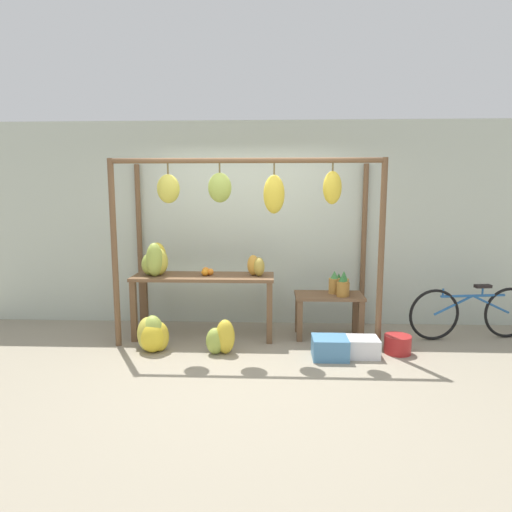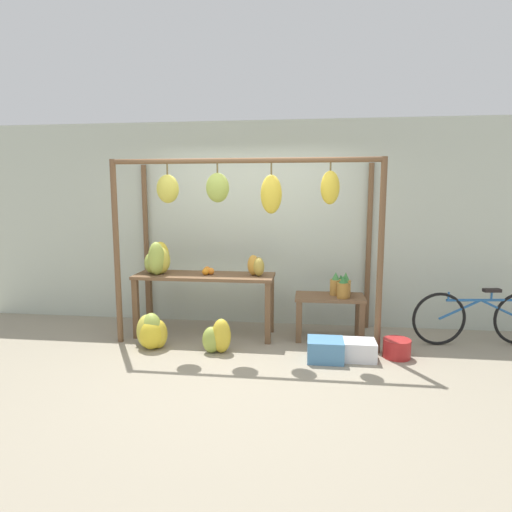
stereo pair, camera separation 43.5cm
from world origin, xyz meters
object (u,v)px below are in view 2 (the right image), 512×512
blue_bucket (397,348)px  fruit_crate_purple (359,350)px  orange_pile (208,271)px  banana_pile_ground_left (151,332)px  parked_bicycle (480,317)px  banana_pile_on_table (158,259)px  papaya_pile (256,266)px  fruit_crate_white (325,350)px  pineapple_cluster (342,286)px  banana_pile_ground_right (217,337)px

blue_bucket → fruit_crate_purple: bearing=-165.3°
orange_pile → banana_pile_ground_left: orange_pile is taller
parked_bicycle → fruit_crate_purple: size_ratio=4.62×
banana_pile_on_table → fruit_crate_purple: (2.50, -0.60, -0.88)m
orange_pile → fruit_crate_purple: orange_pile is taller
blue_bucket → fruit_crate_purple: (-0.42, -0.11, 0.00)m
orange_pile → papaya_pile: bearing=-2.3°
banana_pile_ground_left → parked_bicycle: size_ratio=0.27×
banana_pile_on_table → fruit_crate_white: banana_pile_on_table is taller
pineapple_cluster → parked_bicycle: 1.68m
orange_pile → banana_pile_ground_right: (0.25, -0.62, -0.66)m
orange_pile → banana_pile_ground_left: size_ratio=0.46×
fruit_crate_white → fruit_crate_purple: bearing=10.7°
fruit_crate_white → fruit_crate_purple: size_ratio=1.11×
fruit_crate_white → orange_pile: bearing=154.5°
pineapple_cluster → banana_pile_ground_left: pineapple_cluster is taller
orange_pile → parked_bicycle: 3.38m
pineapple_cluster → papaya_pile: bearing=-176.1°
pineapple_cluster → banana_pile_ground_left: 2.38m
banana_pile_ground_left → parked_bicycle: parked_bicycle is taller
banana_pile_on_table → pineapple_cluster: banana_pile_on_table is taller
banana_pile_ground_left → banana_pile_ground_right: bearing=-3.0°
banana_pile_ground_right → fruit_crate_white: (1.23, -0.08, -0.06)m
pineapple_cluster → parked_bicycle: bearing=-0.9°
banana_pile_ground_left → blue_bucket: (2.83, 0.06, -0.09)m
papaya_pile → pineapple_cluster: bearing=3.9°
orange_pile → papaya_pile: (0.63, -0.03, 0.08)m
banana_pile_ground_left → parked_bicycle: bearing=8.7°
banana_pile_ground_left → fruit_crate_purple: 2.41m
pineapple_cluster → papaya_pile: size_ratio=1.51×
pineapple_cluster → fruit_crate_white: bearing=-106.2°
banana_pile_on_table → blue_bucket: banana_pile_on_table is taller
banana_pile_ground_right → fruit_crate_purple: size_ratio=1.14×
banana_pile_on_table → banana_pile_ground_right: (0.89, -0.59, -0.80)m
banana_pile_on_table → banana_pile_ground_left: 0.96m
banana_pile_ground_right → fruit_crate_purple: banana_pile_ground_right is taller
banana_pile_ground_left → fruit_crate_purple: banana_pile_ground_left is taller
orange_pile → fruit_crate_white: orange_pile is taller
pineapple_cluster → blue_bucket: size_ratio=1.31×
banana_pile_ground_right → fruit_crate_white: bearing=-3.9°
orange_pile → fruit_crate_purple: (1.85, -0.63, -0.74)m
banana_pile_ground_left → parked_bicycle: (3.90, 0.60, 0.15)m
blue_bucket → papaya_pile: bearing=163.2°
banana_pile_ground_right → fruit_crate_white: banana_pile_ground_right is taller
banana_pile_ground_left → banana_pile_ground_right: 0.81m
banana_pile_ground_left → papaya_pile: papaya_pile is taller
banana_pile_ground_right → parked_bicycle: (3.10, 0.64, 0.16)m
blue_bucket → pineapple_cluster: bearing=135.7°
banana_pile_on_table → fruit_crate_white: size_ratio=1.17×
fruit_crate_purple → fruit_crate_white: bearing=-169.3°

